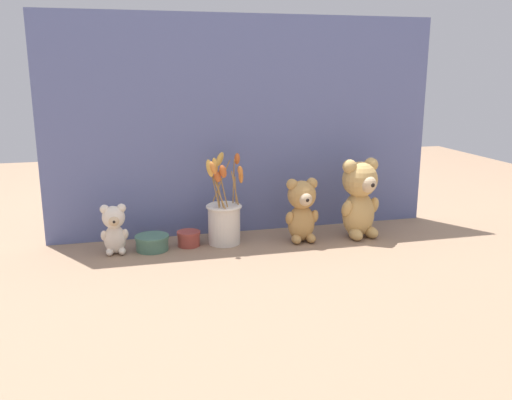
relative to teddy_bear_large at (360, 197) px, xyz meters
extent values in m
plane|color=#8E7056|center=(-0.38, 0.01, -0.15)|extent=(4.00, 4.00, 0.00)
cube|color=slate|center=(-0.38, 0.18, 0.24)|extent=(1.44, 0.02, 0.79)
ellipsoid|color=tan|center=(0.00, 0.00, -0.07)|extent=(0.14, 0.12, 0.17)
sphere|color=tan|center=(0.00, 0.00, 0.06)|extent=(0.13, 0.13, 0.13)
sphere|color=#D1B289|center=(0.01, -0.04, 0.05)|extent=(0.06, 0.06, 0.06)
sphere|color=black|center=(0.01, -0.07, 0.06)|extent=(0.02, 0.02, 0.02)
sphere|color=tan|center=(0.04, 0.01, 0.11)|extent=(0.05, 0.05, 0.05)
sphere|color=tan|center=(-0.05, 0.00, 0.11)|extent=(0.05, 0.05, 0.05)
ellipsoid|color=tan|center=(0.06, 0.00, -0.04)|extent=(0.05, 0.06, 0.08)
ellipsoid|color=tan|center=(-0.06, -0.02, -0.04)|extent=(0.05, 0.06, 0.08)
ellipsoid|color=tan|center=(0.04, -0.03, -0.13)|extent=(0.05, 0.07, 0.04)
ellipsoid|color=tan|center=(-0.03, -0.04, -0.13)|extent=(0.05, 0.07, 0.04)
ellipsoid|color=tan|center=(-0.22, 0.01, -0.08)|extent=(0.10, 0.08, 0.13)
sphere|color=tan|center=(-0.22, 0.01, 0.02)|extent=(0.10, 0.10, 0.10)
sphere|color=#D1B289|center=(-0.22, -0.03, 0.01)|extent=(0.05, 0.05, 0.05)
sphere|color=black|center=(-0.22, -0.05, 0.01)|extent=(0.01, 0.01, 0.01)
sphere|color=tan|center=(-0.18, 0.01, 0.06)|extent=(0.04, 0.04, 0.04)
sphere|color=tan|center=(-0.26, 0.01, 0.06)|extent=(0.04, 0.04, 0.04)
ellipsoid|color=tan|center=(-0.17, 0.00, -0.06)|extent=(0.03, 0.05, 0.06)
ellipsoid|color=tan|center=(-0.27, 0.00, -0.06)|extent=(0.03, 0.05, 0.06)
ellipsoid|color=tan|center=(-0.19, -0.02, -0.13)|extent=(0.03, 0.05, 0.03)
ellipsoid|color=tan|center=(-0.25, -0.02, -0.13)|extent=(0.03, 0.05, 0.03)
ellipsoid|color=beige|center=(-0.86, 0.03, -0.10)|extent=(0.07, 0.06, 0.10)
sphere|color=beige|center=(-0.86, 0.03, -0.03)|extent=(0.07, 0.07, 0.07)
sphere|color=#D1B289|center=(-0.86, 0.00, -0.03)|extent=(0.04, 0.04, 0.04)
sphere|color=black|center=(-0.86, -0.01, -0.03)|extent=(0.01, 0.01, 0.01)
sphere|color=beige|center=(-0.84, 0.03, 0.00)|extent=(0.03, 0.03, 0.03)
sphere|color=beige|center=(-0.89, 0.03, 0.00)|extent=(0.03, 0.03, 0.03)
ellipsoid|color=beige|center=(-0.83, 0.03, -0.08)|extent=(0.02, 0.03, 0.04)
ellipsoid|color=beige|center=(-0.90, 0.02, -0.08)|extent=(0.02, 0.03, 0.04)
ellipsoid|color=beige|center=(-0.84, 0.01, -0.14)|extent=(0.03, 0.04, 0.02)
ellipsoid|color=beige|center=(-0.88, 0.01, -0.14)|extent=(0.03, 0.04, 0.02)
cylinder|color=silver|center=(-0.49, 0.05, -0.08)|extent=(0.11, 0.11, 0.14)
torus|color=silver|center=(-0.49, 0.05, -0.02)|extent=(0.13, 0.13, 0.01)
cylinder|color=#9E7542|center=(-0.51, 0.02, 0.04)|extent=(0.03, 0.02, 0.11)
ellipsoid|color=#C65B28|center=(-0.52, 0.01, 0.10)|extent=(0.04, 0.04, 0.04)
cylinder|color=#9E7542|center=(-0.45, 0.05, 0.07)|extent=(0.01, 0.03, 0.16)
ellipsoid|color=#C65B28|center=(-0.44, 0.05, 0.15)|extent=(0.02, 0.03, 0.04)
cylinder|color=#9E7542|center=(-0.52, 0.03, 0.06)|extent=(0.02, 0.02, 0.14)
ellipsoid|color=gold|center=(-0.52, 0.02, 0.13)|extent=(0.03, 0.03, 0.06)
cylinder|color=#9E7542|center=(-0.53, 0.02, 0.06)|extent=(0.03, 0.04, 0.14)
ellipsoid|color=gold|center=(-0.54, 0.01, 0.13)|extent=(0.04, 0.04, 0.06)
cylinder|color=#9E7542|center=(-0.45, 0.03, 0.04)|extent=(0.02, 0.04, 0.10)
ellipsoid|color=orange|center=(-0.43, 0.03, 0.09)|extent=(0.03, 0.04, 0.06)
cylinder|color=#9E7542|center=(-0.50, 0.01, 0.05)|extent=(0.03, 0.01, 0.13)
ellipsoid|color=#C65B28|center=(-0.50, 0.00, 0.12)|extent=(0.04, 0.03, 0.05)
cylinder|color=#9E7542|center=(-0.52, 0.01, 0.06)|extent=(0.05, 0.04, 0.14)
ellipsoid|color=orange|center=(-0.54, -0.02, 0.13)|extent=(0.04, 0.03, 0.05)
cylinder|color=#9E7542|center=(-0.46, 0.02, 0.05)|extent=(0.04, 0.04, 0.13)
ellipsoid|color=orange|center=(-0.44, 0.00, 0.12)|extent=(0.03, 0.03, 0.04)
cylinder|color=#9E7542|center=(-0.49, 0.10, 0.06)|extent=(0.07, 0.01, 0.15)
ellipsoid|color=gold|center=(-0.49, 0.13, 0.14)|extent=(0.04, 0.02, 0.06)
cylinder|color=#993D33|center=(-0.62, 0.05, -0.13)|extent=(0.08, 0.08, 0.04)
cylinder|color=#993D33|center=(-0.62, 0.05, -0.10)|extent=(0.08, 0.08, 0.01)
cylinder|color=#47705B|center=(-0.74, 0.03, -0.13)|extent=(0.11, 0.11, 0.04)
cylinder|color=#47705B|center=(-0.74, 0.03, -0.10)|extent=(0.11, 0.11, 0.01)
camera|label=1|loc=(-0.84, -1.74, 0.45)|focal=38.00mm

